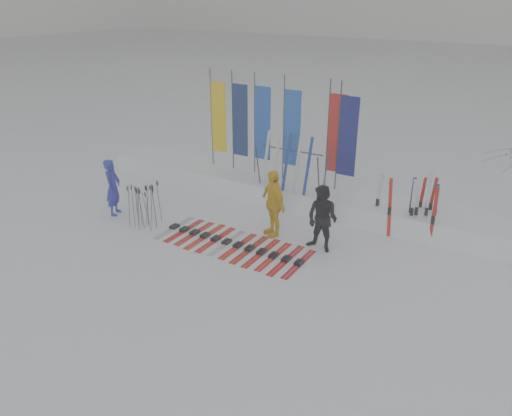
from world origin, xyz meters
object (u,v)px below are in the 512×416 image
Objects in this scene: person_black at (322,219)px; ski_rack at (291,163)px; person_yellow at (273,203)px; ski_row at (233,244)px; person_blue at (113,187)px.

person_black is 0.85× the size of ski_rack.
ski_rack is at bearing 134.99° from person_yellow.
person_yellow is at bearing -177.32° from person_black.
person_yellow is at bearing -76.16° from ski_rack.
person_yellow is 0.90× the size of ski_rack.
ski_rack is (0.10, 3.01, 1.35)m from ski_row.
ski_rack reaches higher than person_blue.
ski_rack is at bearing 88.03° from ski_row.
ski_rack reaches higher than person_yellow.
person_blue is 0.41× the size of ski_row.
ski_rack reaches higher than ski_row.
person_black is at bearing -46.52° from ski_rack.
person_yellow reaches higher than person_blue.
ski_rack is at bearing 141.08° from person_black.
person_blue is 5.24m from ski_rack.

